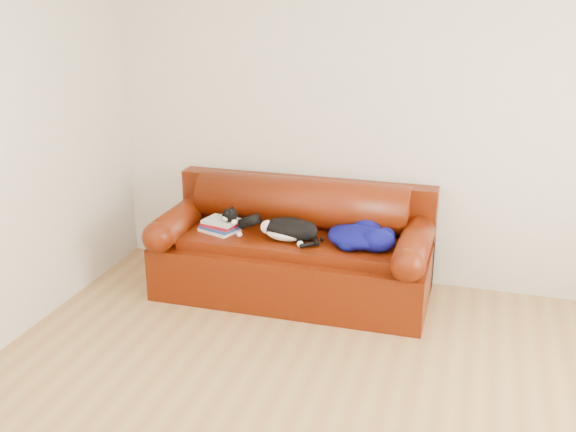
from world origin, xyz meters
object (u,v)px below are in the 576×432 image
cat (288,230)px  book_stack (221,225)px  blanket (360,236)px  sofa_base (293,266)px

cat → book_stack: bearing=-179.2°
book_stack → blanket: (1.10, 0.03, 0.02)m
sofa_base → blanket: 0.63m
sofa_base → cat: bearing=-92.1°
book_stack → cat: (0.56, -0.03, 0.03)m
book_stack → cat: 0.56m
sofa_base → blanket: bearing=-6.3°
book_stack → cat: bearing=-3.1°
sofa_base → cat: cat is taller
sofa_base → book_stack: (-0.57, -0.09, 0.31)m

